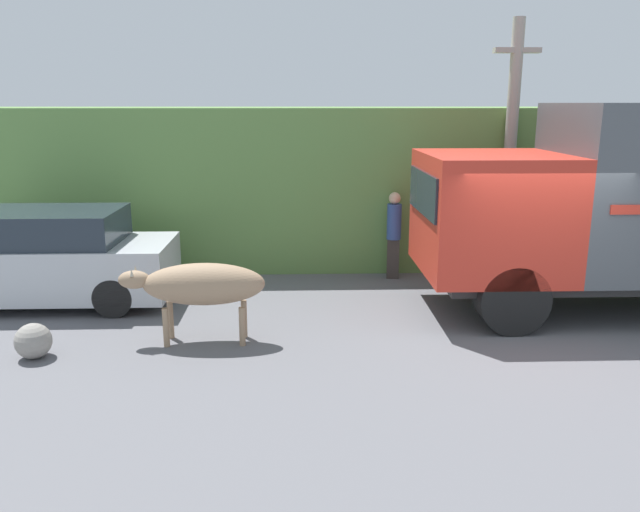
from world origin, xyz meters
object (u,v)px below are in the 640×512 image
object	(u,v)px
parked_suv	(48,259)
utility_pole	(510,146)
roadside_rock	(33,341)
brown_cow	(201,285)
pedestrian_on_hill	(394,230)

from	to	relation	value
parked_suv	utility_pole	distance (m)	8.98
parked_suv	utility_pole	bearing A→B (deg)	12.43
parked_suv	roadside_rock	size ratio (longest dim) A/B	8.62
parked_suv	roadside_rock	xyz separation A→B (m)	(0.70, -2.51, -0.56)
brown_cow	pedestrian_on_hill	distance (m)	4.77
brown_cow	utility_pole	size ratio (longest dim) A/B	0.42
brown_cow	parked_suv	distance (m)	3.57
parked_suv	roadside_rock	world-z (taller)	parked_suv
pedestrian_on_hill	brown_cow	bearing A→B (deg)	55.69
utility_pole	roadside_rock	bearing A→B (deg)	-152.52
brown_cow	pedestrian_on_hill	bearing A→B (deg)	56.29
brown_cow	roadside_rock	bearing A→B (deg)	-155.80
pedestrian_on_hill	roadside_rock	xyz separation A→B (m)	(-5.63, -3.92, -0.75)
parked_suv	pedestrian_on_hill	distance (m)	6.48
utility_pole	brown_cow	bearing A→B (deg)	-147.60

